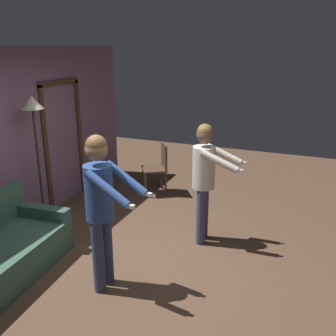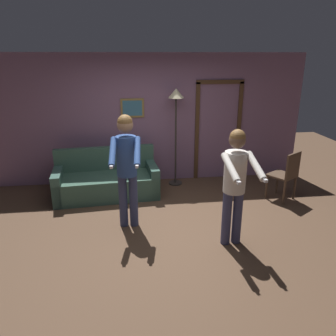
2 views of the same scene
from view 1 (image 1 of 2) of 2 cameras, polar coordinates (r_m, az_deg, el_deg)
The scene contains 5 objects.
ground_plane at distance 4.77m, azimuth -4.58°, elevation -14.91°, with size 12.00×12.00×0.00m, color brown.
torchiere_lamp at distance 5.58m, azimuth -19.75°, elevation 6.76°, with size 0.31×0.31×1.95m.
person_standing_left at distance 3.98m, azimuth -10.19°, elevation -4.70°, with size 0.46×0.69×1.76m.
person_standing_right at distance 4.96m, azimuth 5.67°, elevation -0.78°, with size 0.47×0.70×1.66m.
dining_chair_distant at distance 6.80m, azimuth -1.43°, elevation 0.39°, with size 0.58×0.58×0.93m.
Camera 1 is at (-3.54, -1.87, 2.59)m, focal length 40.00 mm.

